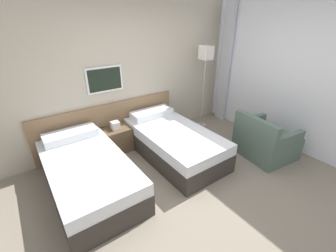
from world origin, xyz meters
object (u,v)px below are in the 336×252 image
bed_near_door (88,173)px  bed_near_window (173,142)px  armchair (265,142)px  nightstand (117,139)px  floor_lamp (206,61)px

bed_near_door → bed_near_window: 1.53m
bed_near_window → armchair: 1.64m
bed_near_window → nightstand: (-0.77, 0.72, -0.03)m
bed_near_window → floor_lamp: bearing=25.5°
bed_near_window → floor_lamp: (1.26, 0.60, 1.21)m
bed_near_door → armchair: 3.03m
bed_near_door → bed_near_window: bearing=0.0°
nightstand → armchair: size_ratio=0.61×
bed_near_window → nightstand: bearing=136.7°
armchair → floor_lamp: bearing=9.8°
bed_near_window → nightstand: 1.05m
floor_lamp → armchair: floor_lamp is taller
armchair → bed_near_door: bearing=78.6°
bed_near_door → nightstand: 1.05m
nightstand → floor_lamp: size_ratio=0.34×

